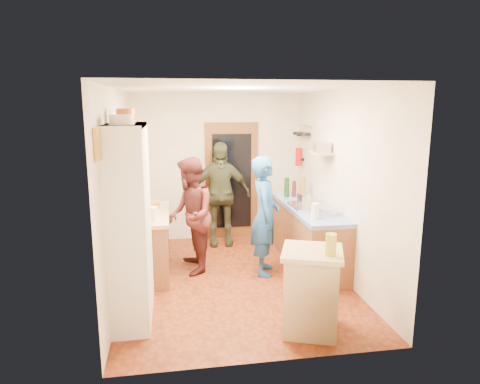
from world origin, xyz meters
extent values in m
cube|color=brown|center=(0.00, 0.00, -0.01)|extent=(3.00, 4.00, 0.02)
cube|color=silver|center=(0.00, 0.00, 2.61)|extent=(3.00, 4.00, 0.02)
cube|color=silver|center=(0.00, 2.01, 1.30)|extent=(3.00, 0.02, 2.60)
cube|color=silver|center=(0.00, -2.01, 1.30)|extent=(3.00, 0.02, 2.60)
cube|color=silver|center=(-1.51, 0.00, 1.30)|extent=(0.02, 4.00, 2.60)
cube|color=silver|center=(1.51, 0.00, 1.30)|extent=(0.02, 4.00, 2.60)
cube|color=brown|center=(0.25, 1.97, 1.05)|extent=(0.95, 0.06, 2.10)
cube|color=black|center=(0.25, 1.94, 1.05)|extent=(0.70, 0.02, 1.70)
cube|color=white|center=(-1.30, -0.80, 1.10)|extent=(0.40, 1.20, 2.20)
cube|color=white|center=(-1.30, -0.80, 2.18)|extent=(0.40, 1.14, 0.04)
cylinder|color=white|center=(-1.30, -1.15, 2.25)|extent=(0.24, 0.24, 0.10)
cylinder|color=orange|center=(-1.30, -0.73, 2.28)|extent=(0.20, 0.20, 0.16)
cylinder|color=orange|center=(-1.30, -0.42, 2.27)|extent=(0.16, 0.16, 0.14)
cube|color=brown|center=(-1.20, 0.45, 0.42)|extent=(0.60, 1.40, 0.85)
cube|color=tan|center=(-1.20, 0.45, 0.88)|extent=(0.64, 1.44, 0.05)
cube|color=white|center=(-1.15, 0.05, 0.99)|extent=(0.26, 0.21, 0.17)
cylinder|color=white|center=(-1.25, 0.31, 1.00)|extent=(0.21, 0.21, 0.19)
cylinder|color=orange|center=(-1.12, 0.68, 0.95)|extent=(0.25, 0.25, 0.09)
cube|color=tan|center=(-1.18, 1.05, 0.91)|extent=(0.33, 0.27, 0.02)
cube|color=brown|center=(1.20, 0.50, 0.42)|extent=(0.60, 2.20, 0.84)
cube|color=#0B23A0|center=(1.20, 0.50, 0.87)|extent=(0.62, 2.22, 0.06)
cube|color=silver|center=(1.20, 0.38, 0.92)|extent=(0.55, 0.58, 0.04)
cylinder|color=silver|center=(1.15, 0.52, 1.01)|extent=(0.21, 0.21, 0.14)
cylinder|color=#143F14|center=(1.05, 1.15, 1.06)|extent=(0.10, 0.10, 0.32)
cylinder|color=#591419|center=(1.18, 1.16, 1.03)|extent=(0.08, 0.08, 0.27)
cylinder|color=olive|center=(1.31, 1.09, 1.07)|extent=(0.10, 0.10, 0.34)
cylinder|color=white|center=(1.05, -0.26, 1.01)|extent=(0.11, 0.11, 0.21)
cylinder|color=silver|center=(1.30, -0.10, 0.95)|extent=(0.29, 0.29, 0.10)
cube|color=tan|center=(0.60, -1.50, 0.43)|extent=(0.71, 0.71, 0.86)
cube|color=tan|center=(0.60, -1.50, 0.89)|extent=(0.80, 0.80, 0.05)
cube|color=white|center=(0.57, -1.44, 0.90)|extent=(0.42, 0.38, 0.02)
cylinder|color=#AD9E2D|center=(0.72, -1.68, 1.02)|extent=(0.14, 0.14, 0.22)
cylinder|color=silver|center=(1.46, 1.52, 2.05)|extent=(0.02, 0.65, 0.02)
cylinder|color=black|center=(1.40, 1.35, 1.92)|extent=(0.18, 0.18, 0.05)
cylinder|color=black|center=(1.40, 1.55, 1.90)|extent=(0.16, 0.16, 0.05)
cylinder|color=black|center=(1.40, 1.75, 1.91)|extent=(0.17, 0.17, 0.05)
cube|color=tan|center=(1.37, 0.45, 1.70)|extent=(0.26, 0.42, 0.03)
cube|color=silver|center=(1.37, 0.45, 1.79)|extent=(0.26, 0.33, 0.15)
cube|color=black|center=(1.47, 1.70, 1.45)|extent=(0.06, 0.10, 0.04)
cylinder|color=red|center=(1.41, 1.70, 1.50)|extent=(0.11, 0.11, 0.32)
cube|color=gold|center=(-1.48, -1.55, 2.05)|extent=(0.03, 0.25, 0.30)
imported|color=#1F5298|center=(0.49, 0.15, 0.85)|extent=(0.52, 0.69, 1.70)
imported|color=#4C1E1B|center=(-0.55, 0.45, 0.84)|extent=(0.68, 0.85, 1.68)
imported|color=#363A24|center=(0.00, 1.59, 0.90)|extent=(1.07, 0.49, 1.79)
camera|label=1|loc=(-0.84, -5.56, 2.39)|focal=32.00mm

